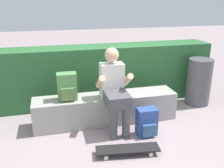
{
  "coord_description": "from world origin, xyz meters",
  "views": [
    {
      "loc": [
        -0.77,
        -3.08,
        1.88
      ],
      "look_at": [
        0.13,
        0.5,
        0.58
      ],
      "focal_mm": 39.9,
      "sensor_mm": 36.0,
      "label": 1
    }
  ],
  "objects": [
    {
      "name": "person_skater",
      "position": [
        0.08,
        0.18,
        0.64
      ],
      "size": [
        0.49,
        0.62,
        1.19
      ],
      "color": "white",
      "rests_on": "ground"
    },
    {
      "name": "skateboard_near_person",
      "position": [
        0.07,
        -0.54,
        0.07
      ],
      "size": [
        0.82,
        0.3,
        0.09
      ],
      "color": "black",
      "rests_on": "ground"
    },
    {
      "name": "backpack_on_ground",
      "position": [
        0.47,
        -0.15,
        0.19
      ],
      "size": [
        0.28,
        0.23,
        0.4
      ],
      "color": "#2D4C99",
      "rests_on": "ground"
    },
    {
      "name": "trash_bin",
      "position": [
        1.79,
        0.67,
        0.42
      ],
      "size": [
        0.43,
        0.43,
        0.84
      ],
      "color": "#4C4C51",
      "rests_on": "ground"
    },
    {
      "name": "backpack_on_bench",
      "position": [
        -0.58,
        0.37,
        0.63
      ],
      "size": [
        0.28,
        0.23,
        0.4
      ],
      "color": "#51894C",
      "rests_on": "bench_main"
    },
    {
      "name": "hedge_row",
      "position": [
        -0.26,
        1.22,
        0.52
      ],
      "size": [
        4.83,
        0.55,
        1.05
      ],
      "color": "#2A6132",
      "rests_on": "ground"
    },
    {
      "name": "bench_main",
      "position": [
        0.0,
        0.38,
        0.22
      ],
      "size": [
        2.21,
        0.42,
        0.44
      ],
      "color": "#9A9991",
      "rests_on": "ground"
    },
    {
      "name": "ground_plane",
      "position": [
        0.0,
        0.0,
        0.0
      ],
      "size": [
        24.0,
        24.0,
        0.0
      ],
      "primitive_type": "plane",
      "color": "gray"
    }
  ]
}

